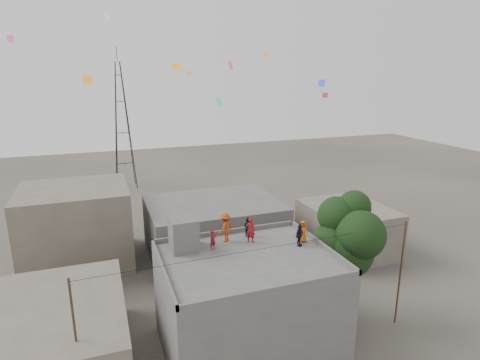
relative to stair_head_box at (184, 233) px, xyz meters
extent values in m
plane|color=#3F3B34|center=(3.20, -2.60, -7.10)|extent=(140.00, 140.00, 0.00)
cube|color=#55524F|center=(3.20, -2.60, -4.10)|extent=(10.00, 8.00, 6.00)
cube|color=#54524F|center=(3.20, -2.60, -1.05)|extent=(10.00, 8.00, 0.10)
cube|color=#55524F|center=(3.20, 1.32, -0.85)|extent=(10.00, 0.15, 0.30)
cube|color=#55524F|center=(3.20, -6.53, -0.85)|extent=(10.00, 0.15, 0.30)
cube|color=#55524F|center=(8.12, -2.60, -0.85)|extent=(0.15, 8.00, 0.30)
cube|color=#55524F|center=(-1.72, -2.60, -0.85)|extent=(0.15, 8.00, 0.30)
cube|color=#55524F|center=(0.00, 0.00, 0.00)|extent=(1.60, 1.80, 2.00)
cube|color=#5C5449|center=(-7.80, -0.60, -5.10)|extent=(8.00, 10.00, 4.00)
cube|color=#55524F|center=(5.20, 11.40, -4.60)|extent=(12.00, 9.00, 5.00)
cube|color=#5C5449|center=(-6.80, 13.40, -3.60)|extent=(9.00, 8.00, 7.00)
cube|color=#5C5449|center=(17.20, 7.40, -4.90)|extent=(7.00, 8.00, 4.40)
cylinder|color=black|center=(10.40, -2.10, -5.10)|extent=(0.44, 0.44, 4.00)
cylinder|color=black|center=(10.55, -2.00, -3.50)|extent=(0.64, 0.91, 2.14)
sphere|color=black|center=(10.40, -2.10, -1.90)|extent=(3.60, 3.60, 3.60)
sphere|color=black|center=(11.50, -1.80, -1.10)|extent=(3.00, 3.00, 3.00)
sphere|color=black|center=(9.50, -1.60, -1.50)|extent=(2.80, 2.80, 2.80)
sphere|color=black|center=(10.80, -2.90, -0.50)|extent=(3.20, 3.20, 3.20)
sphere|color=black|center=(10.10, -1.20, 0.30)|extent=(2.60, 2.60, 2.60)
sphere|color=black|center=(11.20, -1.50, 0.90)|extent=(2.20, 2.20, 2.20)
cylinder|color=black|center=(-6.30, -4.10, -3.40)|extent=(0.12, 0.12, 7.40)
cylinder|color=black|center=(13.70, -3.60, -3.40)|extent=(0.12, 0.12, 7.40)
cylinder|color=black|center=(3.70, -3.85, 0.10)|extent=(20.00, 0.52, 0.02)
cylinder|color=black|center=(-1.65, 36.55, 1.90)|extent=(1.27, 1.27, 18.01)
cylinder|color=black|center=(0.05, 36.55, 1.90)|extent=(1.27, 1.27, 18.01)
cylinder|color=black|center=(0.05, 38.25, 1.90)|extent=(1.27, 1.27, 18.01)
cylinder|color=black|center=(-1.65, 38.25, 1.90)|extent=(1.27, 1.27, 18.01)
cube|color=black|center=(-0.80, 37.40, -3.50)|extent=(2.36, 0.08, 0.08)
cube|color=black|center=(-0.80, 37.40, -3.50)|extent=(0.08, 2.36, 0.08)
cube|color=black|center=(-0.80, 37.40, 1.00)|extent=(1.81, 0.08, 0.08)
cube|color=black|center=(-0.80, 37.40, 1.00)|extent=(0.08, 1.81, 0.08)
cube|color=black|center=(-0.80, 37.40, 5.50)|extent=(1.26, 0.08, 0.08)
cube|color=black|center=(-0.80, 37.40, 5.50)|extent=(0.08, 1.26, 0.08)
cube|color=black|center=(-0.80, 37.40, 9.10)|extent=(0.82, 0.08, 0.08)
cube|color=black|center=(-0.80, 37.40, 9.10)|extent=(0.08, 0.82, 0.08)
cylinder|color=black|center=(-0.80, 37.40, 11.90)|extent=(0.08, 0.08, 2.00)
imported|color=maroon|center=(4.23, -0.43, -0.19)|extent=(0.71, 0.64, 1.62)
imported|color=#B15614|center=(7.32, -1.62, -0.27)|extent=(0.84, 0.81, 1.45)
imported|color=black|center=(4.39, 0.50, -0.36)|extent=(0.75, 0.79, 1.28)
imported|color=black|center=(6.86, -2.06, -0.29)|extent=(0.89, 0.76, 1.43)
imported|color=#9D3A11|center=(2.75, 0.19, -0.05)|extent=(1.40, 1.29, 1.89)
imported|color=maroon|center=(1.64, -0.72, -0.37)|extent=(0.55, 0.49, 1.26)
plane|color=orange|center=(-4.67, 2.08, 9.14)|extent=(0.53, 0.31, 0.44)
plane|color=#DB2273|center=(5.12, 6.00, 9.99)|extent=(0.20, 0.59, 0.56)
plane|color=gold|center=(3.49, 12.32, 9.43)|extent=(0.40, 0.34, 0.31)
plane|color=blue|center=(11.74, 4.31, 8.72)|extent=(0.35, 0.49, 0.51)
plane|color=silver|center=(-3.04, 8.60, 13.29)|extent=(0.35, 0.36, 0.40)
plane|color=orange|center=(10.41, 11.70, 11.01)|extent=(0.31, 0.40, 0.42)
plane|color=#33C072|center=(3.04, 2.13, 7.72)|extent=(0.57, 0.53, 0.48)
plane|color=#C52E42|center=(14.75, 8.60, 7.55)|extent=(0.49, 0.40, 0.44)
plane|color=gold|center=(-0.21, -0.89, 9.80)|extent=(0.49, 0.29, 0.39)
plane|color=#FC4FA8|center=(-8.18, 1.78, 11.17)|extent=(0.36, 0.20, 0.33)
camera|label=1|loc=(-4.51, -22.56, 9.55)|focal=30.00mm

